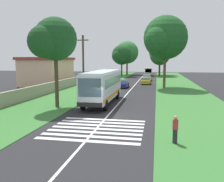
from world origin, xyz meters
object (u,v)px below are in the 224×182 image
coach_bus (103,85)px  trailing_minibus_0 (149,71)px  trailing_car_1 (146,81)px  trailing_car_2 (147,78)px  roadside_tree_right_2 (164,39)px  utility_pole (83,66)px  pedestrian (175,129)px  roadside_tree_left_1 (121,55)px  roadside_tree_right_0 (159,56)px  roadside_tree_left_0 (127,53)px  trailing_car_0 (123,84)px  roadside_building (48,71)px  roadside_tree_left_2 (54,41)px  roadside_tree_right_1 (159,51)px  trailing_car_3 (147,75)px

coach_bus → trailing_minibus_0: bearing=-4.1°
trailing_car_1 → trailing_car_2: same height
roadside_tree_right_2 → utility_pole: size_ratio=1.58×
trailing_minibus_0 → pedestrian: (-61.14, -3.66, -0.64)m
roadside_tree_left_1 → roadside_tree_right_0: size_ratio=1.01×
roadside_tree_left_0 → utility_pole: roadside_tree_left_0 is taller
roadside_tree_right_0 → roadside_tree_right_2: roadside_tree_right_2 is taller
trailing_car_0 → roadside_building: size_ratio=0.36×
roadside_tree_left_1 → roadside_tree_right_0: bearing=-77.9°
coach_bus → trailing_car_2: 31.67m
coach_bus → roadside_building: 24.24m
utility_pole → roadside_building: (16.22, 12.58, -1.40)m
roadside_tree_left_0 → roadside_building: roadside_tree_left_0 is taller
roadside_tree_left_2 → pedestrian: bearing=-128.4°
trailing_minibus_0 → roadside_tree_right_1: bearing=-32.2°
roadside_tree_left_2 → roadside_tree_right_1: 57.82m
utility_pole → trailing_minibus_0: bearing=-8.0°
trailing_car_3 → roadside_tree_right_0: bearing=-28.2°
roadside_tree_left_1 → pedestrian: 58.52m
trailing_car_2 → roadside_tree_right_1: bearing=-7.0°
coach_bus → roadside_building: bearing=40.1°
trailing_car_2 → trailing_minibus_0: (17.44, 0.31, 0.88)m
roadside_tree_right_2 → trailing_minibus_0: bearing=6.6°
roadside_tree_right_2 → coach_bus: bearing=156.9°
roadside_tree_right_0 → pedestrian: (-59.48, -0.51, -5.28)m
trailing_car_2 → roadside_tree_right_0: size_ratio=0.46×
roadside_tree_left_2 → roadside_tree_right_1: size_ratio=0.83×
roadside_tree_right_1 → roadside_tree_right_2: roadside_tree_right_2 is taller
trailing_car_0 → roadside_tree_right_1: size_ratio=0.38×
utility_pole → roadside_building: size_ratio=0.67×
trailing_car_3 → roadside_tree_left_0: 16.38m
trailing_minibus_0 → roadside_tree_right_1: roadside_tree_right_1 is taller
trailing_car_2 → utility_pole: bearing=166.7°
trailing_car_0 → trailing_minibus_0: 33.06m
roadside_tree_right_0 → trailing_car_3: bearing=151.8°
coach_bus → utility_pole: 4.31m
trailing_car_1 → pedestrian: 35.71m
roadside_tree_left_2 → trailing_car_1: bearing=-17.5°
roadside_tree_right_1 → roadside_tree_right_2: 36.82m
trailing_car_3 → pedestrian: bearing=-175.9°
trailing_car_1 → pedestrian: pedestrian is taller
trailing_minibus_0 → roadside_tree_left_1: bearing=116.8°
trailing_car_1 → trailing_car_3: bearing=1.5°
trailing_car_0 → roadside_tree_left_2: (-19.02, 4.55, 6.29)m
trailing_car_3 → roadside_building: roadside_building is taller
trailing_minibus_0 → roadside_tree_right_0: size_ratio=0.65×
trailing_minibus_0 → roadside_tree_right_2: bearing=-173.4°
trailing_car_1 → trailing_minibus_0: size_ratio=0.72×
trailing_car_1 → roadside_tree_left_0: (30.75, 7.90, 6.62)m
coach_bus → trailing_car_3: 41.15m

